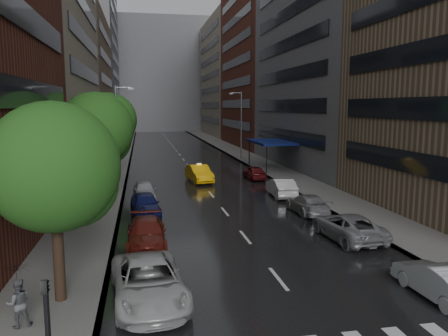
{
  "coord_description": "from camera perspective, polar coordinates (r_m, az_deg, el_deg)",
  "views": [
    {
      "loc": [
        -5.52,
        -12.81,
        7.23
      ],
      "look_at": [
        0.0,
        16.34,
        3.0
      ],
      "focal_mm": 35.0,
      "sensor_mm": 36.0,
      "label": 1
    }
  ],
  "objects": [
    {
      "name": "tree_far",
      "position": [
        44.47,
        -14.77,
        6.07
      ],
      "size": [
        5.36,
        5.36,
        8.55
      ],
      "color": "#382619",
      "rests_on": "ground"
    },
    {
      "name": "sidewalk_right",
      "position": [
        64.87,
        2.28,
        1.78
      ],
      "size": [
        4.0,
        140.0,
        0.15
      ],
      "primitive_type": "cube",
      "color": "gray",
      "rests_on": "ground"
    },
    {
      "name": "parked_cars_left",
      "position": [
        23.98,
        -10.12,
        -7.72
      ],
      "size": [
        3.07,
        23.44,
        1.54
      ],
      "color": "silver",
      "rests_on": "ground"
    },
    {
      "name": "sidewalk_left",
      "position": [
        63.32,
        -13.81,
        1.39
      ],
      "size": [
        4.0,
        140.0,
        0.15
      ],
      "primitive_type": "cube",
      "color": "gray",
      "rests_on": "ground"
    },
    {
      "name": "ped_black_umbrella",
      "position": [
        15.92,
        -25.38,
        -14.21
      ],
      "size": [
        0.96,
        0.98,
        2.09
      ],
      "color": "#57585C",
      "rests_on": "sidewalk_left"
    },
    {
      "name": "buildings_right",
      "position": [
        72.9,
        5.87,
        14.22
      ],
      "size": [
        8.05,
        109.1,
        36.0
      ],
      "color": "#937A5B",
      "rests_on": "ground"
    },
    {
      "name": "street_lamp_right",
      "position": [
        59.36,
        2.19,
        5.85
      ],
      "size": [
        1.74,
        0.22,
        9.0
      ],
      "color": "gray",
      "rests_on": "sidewalk_right"
    },
    {
      "name": "awning",
      "position": [
        50.13,
        6.14,
        3.38
      ],
      "size": [
        4.0,
        8.0,
        3.12
      ],
      "color": "navy",
      "rests_on": "sidewalk_right"
    },
    {
      "name": "building_far",
      "position": [
        131.22,
        -8.47,
        11.86
      ],
      "size": [
        40.0,
        14.0,
        32.0
      ],
      "primitive_type": "cube",
      "color": "slate",
      "rests_on": "ground"
    },
    {
      "name": "ground",
      "position": [
        15.72,
        11.84,
        -19.47
      ],
      "size": [
        220.0,
        220.0,
        0.0
      ],
      "primitive_type": "plane",
      "color": "gray",
      "rests_on": "ground"
    },
    {
      "name": "tree_mid",
      "position": [
        31.62,
        -16.36,
        4.86
      ],
      "size": [
        5.15,
        5.15,
        8.21
      ],
      "color": "#382619",
      "rests_on": "ground"
    },
    {
      "name": "buildings_left",
      "position": [
        72.76,
        -18.75,
        14.61
      ],
      "size": [
        8.0,
        108.0,
        38.0
      ],
      "color": "maroon",
      "rests_on": "ground"
    },
    {
      "name": "road",
      "position": [
        63.47,
        -5.66,
        1.54
      ],
      "size": [
        14.0,
        140.0,
        0.01
      ],
      "primitive_type": "cube",
      "color": "black",
      "rests_on": "ground"
    },
    {
      "name": "tree_near",
      "position": [
        16.54,
        -21.36,
        0.06
      ],
      "size": [
        4.66,
        4.66,
        7.42
      ],
      "color": "#382619",
      "rests_on": "ground"
    },
    {
      "name": "street_lamp_left",
      "position": [
        42.93,
        -13.69,
        4.76
      ],
      "size": [
        1.74,
        0.22,
        9.0
      ],
      "color": "gray",
      "rests_on": "sidewalk_left"
    },
    {
      "name": "taxi",
      "position": [
        41.84,
        -3.26,
        -0.72
      ],
      "size": [
        2.33,
        5.12,
        1.63
      ],
      "primitive_type": "imported",
      "rotation": [
        0.0,
        0.0,
        0.13
      ],
      "color": "#F9B10D",
      "rests_on": "ground"
    },
    {
      "name": "parked_cars_right",
      "position": [
        29.7,
        11.18,
        -4.74
      ],
      "size": [
        2.65,
        31.62,
        1.5
      ],
      "color": "silver",
      "rests_on": "ground"
    }
  ]
}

